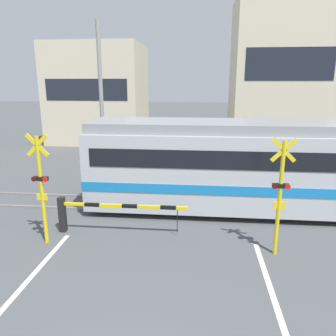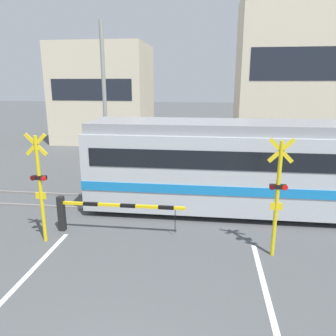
% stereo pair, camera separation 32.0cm
% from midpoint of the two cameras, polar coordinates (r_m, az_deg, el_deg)
% --- Properties ---
extents(rail_track_near, '(50.00, 0.10, 0.08)m').
position_cam_midpoint_polar(rail_track_near, '(12.46, -1.03, -7.67)').
color(rail_track_near, gray).
rests_on(rail_track_near, ground_plane).
extents(rail_track_far, '(50.00, 0.10, 0.08)m').
position_cam_midpoint_polar(rail_track_far, '(13.79, -0.32, -5.42)').
color(rail_track_far, gray).
rests_on(rail_track_far, ground_plane).
extents(commuter_train, '(17.41, 2.94, 3.39)m').
position_cam_midpoint_polar(commuter_train, '(13.25, 24.77, 0.38)').
color(commuter_train, '#B7BCC1').
rests_on(commuter_train, ground_plane).
extents(crossing_barrier_near, '(4.20, 0.20, 1.19)m').
position_cam_midpoint_polar(crossing_barrier_near, '(10.92, -13.54, -7.18)').
color(crossing_barrier_near, black).
rests_on(crossing_barrier_near, ground_plane).
extents(crossing_barrier_far, '(4.20, 0.20, 1.19)m').
position_cam_midpoint_polar(crossing_barrier_far, '(15.56, 8.36, -0.35)').
color(crossing_barrier_far, black).
rests_on(crossing_barrier_far, ground_plane).
extents(crossing_signal_left, '(0.68, 0.15, 3.38)m').
position_cam_midpoint_polar(crossing_signal_left, '(10.39, -22.04, -2.68)').
color(crossing_signal_left, yellow).
rests_on(crossing_signal_left, ground_plane).
extents(crossing_signal_right, '(0.68, 0.15, 3.38)m').
position_cam_midpoint_polar(crossing_signal_right, '(9.44, 18.01, -4.01)').
color(crossing_signal_right, yellow).
rests_on(crossing_signal_right, ground_plane).
extents(pedestrian, '(0.38, 0.22, 1.70)m').
position_cam_midpoint_polar(pedestrian, '(17.40, -3.21, 2.05)').
color(pedestrian, '#23232D').
rests_on(pedestrian, ground_plane).
extents(building_left_of_street, '(7.30, 6.06, 7.75)m').
position_cam_midpoint_polar(building_left_of_street, '(28.21, -12.28, 12.51)').
color(building_left_of_street, beige).
rests_on(building_left_of_street, ground_plane).
extents(building_right_of_street, '(7.04, 6.06, 10.88)m').
position_cam_midpoint_polar(building_right_of_street, '(27.47, 18.45, 15.34)').
color(building_right_of_street, beige).
rests_on(building_right_of_street, ground_plane).
extents(utility_pole_streetside, '(0.22, 0.22, 7.89)m').
position_cam_midpoint_polar(utility_pole_streetside, '(18.40, -12.05, 11.76)').
color(utility_pole_streetside, gray).
rests_on(utility_pole_streetside, ground_plane).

